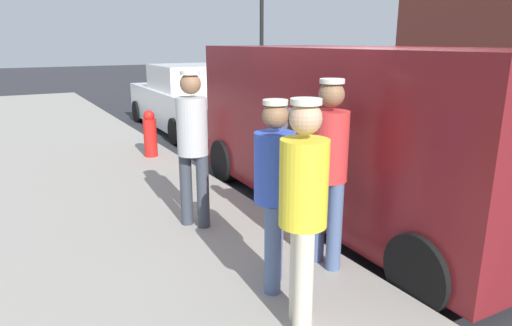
% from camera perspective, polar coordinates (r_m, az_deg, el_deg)
% --- Properties ---
extents(ground_plane, '(80.00, 80.00, 0.00)m').
position_cam_1_polar(ground_plane, '(5.99, 12.19, -6.87)').
color(ground_plane, '#2D2D33').
extents(sidewalk_slab, '(5.00, 32.00, 0.15)m').
position_cam_1_polar(sidewalk_slab, '(4.61, -23.42, -13.87)').
color(sidewalk_slab, '#9E998E').
rests_on(sidewalk_slab, ground).
extents(parking_meter_near, '(0.14, 0.18, 1.52)m').
position_cam_1_polar(parking_meter_near, '(4.57, 3.27, 2.08)').
color(parking_meter_near, gray).
rests_on(parking_meter_near, sidewalk_slab).
extents(pedestrian_in_blue, '(0.34, 0.34, 1.63)m').
position_cam_1_polar(pedestrian_in_blue, '(3.69, 2.36, -2.78)').
color(pedestrian_in_blue, '#4C608C').
rests_on(pedestrian_in_blue, sidewalk_slab).
extents(pedestrian_in_yellow, '(0.34, 0.34, 1.71)m').
position_cam_1_polar(pedestrian_in_yellow, '(3.14, 6.03, -5.15)').
color(pedestrian_in_yellow, beige).
rests_on(pedestrian_in_yellow, sidewalk_slab).
extents(pedestrian_in_gray, '(0.34, 0.34, 1.76)m').
position_cam_1_polar(pedestrian_in_gray, '(5.01, -8.08, 2.97)').
color(pedestrian_in_gray, '#383D47').
rests_on(pedestrian_in_gray, sidewalk_slab).
extents(pedestrian_in_red, '(0.34, 0.36, 1.76)m').
position_cam_1_polar(pedestrian_in_red, '(4.09, 9.23, 0.09)').
color(pedestrian_in_red, '#4C608C').
rests_on(pedestrian_in_red, sidewalk_slab).
extents(parked_van, '(2.29, 5.27, 2.15)m').
position_cam_1_polar(parked_van, '(5.92, 12.49, 4.53)').
color(parked_van, maroon).
rests_on(parked_van, ground).
extents(parked_sedan_behind, '(2.04, 4.44, 1.65)m').
position_cam_1_polar(parked_sedan_behind, '(11.72, -8.72, 7.89)').
color(parked_sedan_behind, white).
rests_on(parked_sedan_behind, ground).
extents(traffic_light_corner, '(2.48, 0.42, 5.20)m').
position_cam_1_polar(traffic_light_corner, '(19.43, 2.97, 19.08)').
color(traffic_light_corner, black).
rests_on(traffic_light_corner, ground).
extents(fire_hydrant, '(0.24, 0.24, 0.86)m').
position_cam_1_polar(fire_hydrant, '(8.47, -13.33, 3.60)').
color(fire_hydrant, red).
rests_on(fire_hydrant, sidewalk_slab).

